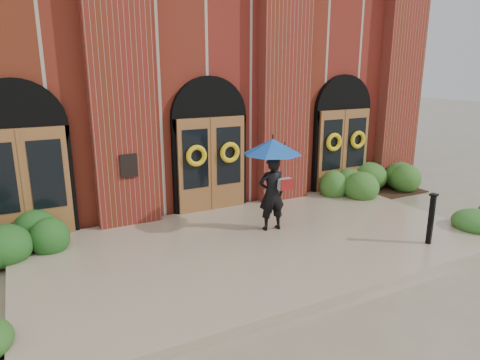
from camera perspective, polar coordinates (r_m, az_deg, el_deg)
ground at (r=9.55m, az=3.09°, el=-9.32°), size 90.00×90.00×0.00m
landing at (r=9.64m, az=2.63°, el=-8.60°), size 10.00×5.30×0.15m
church_building at (r=16.88m, az=-12.55°, el=13.07°), size 16.20×12.53×7.00m
man_with_umbrella at (r=9.89m, az=4.34°, el=1.76°), size 1.53×1.53×2.18m
metal_post at (r=10.17m, az=24.13°, el=-4.61°), size 0.19×0.19×1.14m
hedge_wall_right at (r=14.13m, az=16.83°, el=-0.08°), size 3.37×1.35×0.87m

